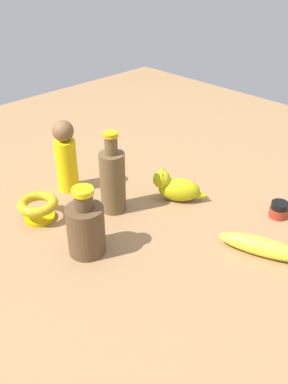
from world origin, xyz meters
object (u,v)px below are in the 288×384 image
bottle_tall (113,179)px  banana (262,247)px  person_figure_adult (66,156)px  bowl (38,206)px  bottle_short (86,227)px  cat_figurine (176,187)px  nail_polish_jar (279,210)px

bottle_tall → banana: bottle_tall is taller
person_figure_adult → bowl: bearing=-153.3°
bottle_short → bottle_tall: size_ratio=0.76×
bowl → cat_figurine: cat_figurine is taller
bottle_short → banana: size_ratio=0.83×
cat_figurine → banana: 0.29m
cat_figurine → bottle_short: size_ratio=0.77×
cat_figurine → bottle_short: bottle_short is taller
nail_polish_jar → banana: 0.17m
nail_polish_jar → bottle_tall: 0.43m
nail_polish_jar → bowl: bearing=136.4°
nail_polish_jar → cat_figurine: size_ratio=0.37×
person_figure_adult → banana: person_figure_adult is taller
cat_figurine → bottle_tall: 0.18m
bowl → nail_polish_jar: size_ratio=2.13×
bottle_short → banana: bottle_short is taller
bowl → bottle_short: bottle_short is taller
bottle_tall → person_figure_adult: bearing=96.8°
nail_polish_jar → banana: (-0.16, -0.05, 0.00)m
bowl → nail_polish_jar: 0.60m
cat_figurine → banana: cat_figurine is taller
nail_polish_jar → bottle_short: bottle_short is taller
nail_polish_jar → person_figure_adult: size_ratio=0.23×
person_figure_adult → cat_figurine: bearing=-56.0°
cat_figurine → banana: size_ratio=0.64×
bowl → banana: bearing=-59.4°
person_figure_adult → bottle_tall: bearing=-83.2°
bowl → bottle_short: (0.01, -0.18, 0.03)m
bottle_short → person_figure_adult: bearing=62.3°
nail_polish_jar → bottle_tall: (-0.27, 0.32, 0.07)m
cat_figurine → person_figure_adult: (-0.17, 0.25, 0.06)m
banana → cat_figurine: bearing=153.3°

